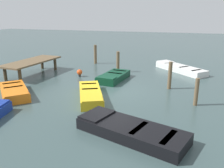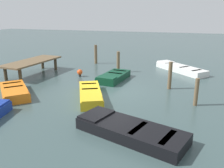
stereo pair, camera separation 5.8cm
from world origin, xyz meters
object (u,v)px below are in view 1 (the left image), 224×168
Objects in this scene: rowboat_dark_green at (114,77)px; mooring_piling_mid_right at (118,62)px; rowboat_orange at (14,92)px; dock_segment at (32,63)px; rowboat_yellow at (90,94)px; rowboat_black at (130,130)px; mooring_piling_near_left at (170,76)px; mooring_piling_center at (95,54)px; marker_buoy at (80,72)px; mooring_piling_far_right at (196,92)px; rowboat_white at (180,68)px.

mooring_piling_mid_right is at bearing -164.65° from rowboat_dark_green.
rowboat_dark_green is 5.76m from rowboat_orange.
mooring_piling_mid_right reaches higher than dock_segment.
rowboat_yellow is 4.04m from rowboat_black.
rowboat_yellow is at bearing 56.70° from rowboat_orange.
rowboat_orange is at bearing -151.82° from dock_segment.
mooring_piling_center is at bearing 50.86° from mooring_piling_near_left.
marker_buoy is (-1.93, 2.04, -0.44)m from mooring_piling_mid_right.
mooring_piling_center is at bearing -24.75° from dock_segment.
marker_buoy is (0.15, 2.36, 0.07)m from rowboat_dark_green.
rowboat_orange is 7.28m from mooring_piling_mid_right.
rowboat_yellow is 4.22m from marker_buoy.
mooring_piling_mid_right reaches higher than rowboat_yellow.
rowboat_black is at bearing 28.38° from rowboat_dark_green.
mooring_piling_near_left reaches higher than rowboat_orange.
marker_buoy is (6.60, 4.91, 0.07)m from rowboat_black.
mooring_piling_far_right is at bearing 71.01° from rowboat_yellow.
dock_segment is at bearing 114.73° from mooring_piling_mid_right.
marker_buoy is (4.37, -1.58, 0.07)m from rowboat_orange.
rowboat_black is 8.35× the size of marker_buoy.
rowboat_white and rowboat_orange have the same top height.
mooring_piling_near_left is at bearing 101.42° from rowboat_yellow.
dock_segment is 9.44× the size of marker_buoy.
mooring_piling_center is 1.00× the size of mooring_piling_near_left.
mooring_piling_far_right reaches higher than dock_segment.
rowboat_white is 7.08m from marker_buoy.
rowboat_dark_green is 0.84× the size of rowboat_yellow.
rowboat_orange is 3.88m from rowboat_yellow.
dock_segment is 3.02× the size of mooring_piling_near_left.
mooring_piling_near_left is 3.13× the size of marker_buoy.
rowboat_white is at bearing 7.87° from mooring_piling_far_right.
marker_buoy is at bearing 66.92° from mooring_piling_far_right.
rowboat_yellow is 2.70× the size of mooring_piling_far_right.
rowboat_white is 5.26m from rowboat_dark_green.
dock_segment is 3.00× the size of mooring_piling_center.
rowboat_dark_green is at bearing -81.34° from dock_segment.
mooring_piling_center reaches higher than rowboat_orange.
mooring_piling_near_left reaches higher than rowboat_yellow.
rowboat_white is at bearing 90.24° from rowboat_orange.
rowboat_dark_green is 5.25m from mooring_piling_center.
rowboat_black is at bearing 171.40° from mooring_piling_near_left.
rowboat_yellow is (-3.43, 0.13, -0.00)m from rowboat_dark_green.
mooring_piling_mid_right is (2.43, -5.27, -0.10)m from dock_segment.
rowboat_dark_green is at bearing 152.13° from rowboat_yellow.
dock_segment is 10.61m from mooring_piling_far_right.
rowboat_yellow is 5.54m from mooring_piling_mid_right.
marker_buoy is (3.59, 2.22, 0.07)m from rowboat_yellow.
rowboat_white is 1.28× the size of rowboat_dark_green.
rowboat_orange is at bearing 98.82° from mooring_piling_far_right.
mooring_piling_center reaches higher than marker_buoy.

